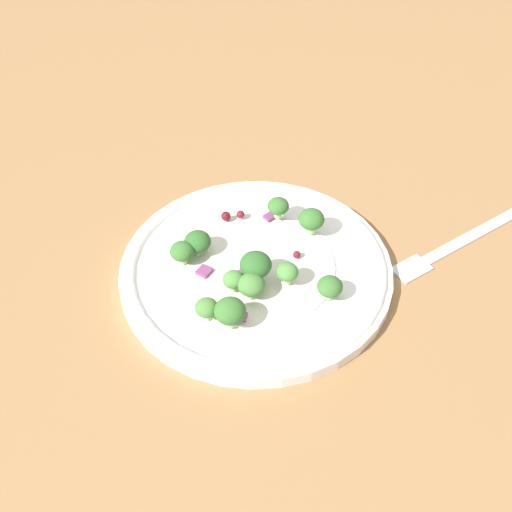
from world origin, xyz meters
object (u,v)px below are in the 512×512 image
plate (256,270)px  broccoli_floret_1 (288,271)px  fork (458,243)px  broccoli_floret_2 (251,285)px  broccoli_floret_0 (182,252)px

plate → broccoli_floret_1: size_ratio=12.64×
broccoli_floret_1 → fork: 18.85cm
broccoli_floret_1 → broccoli_floret_2: bearing=107.1°
plate → fork: (0.87, -20.80, -0.61)cm
broccoli_floret_2 → fork: size_ratio=0.14×
fork → broccoli_floret_1: bearing=101.1°
broccoli_floret_1 → broccoli_floret_0: bearing=65.4°
plate → broccoli_floret_2: size_ratio=10.33×
plate → broccoli_floret_0: bearing=77.1°
broccoli_floret_0 → broccoli_floret_1: size_ratio=1.13×
plate → broccoli_floret_0: (1.56, 6.80, 2.00)cm
broccoli_floret_2 → plate: bearing=-15.5°
broccoli_floret_1 → fork: size_ratio=0.12×
broccoli_floret_2 → fork: bearing=-77.9°
fork → broccoli_floret_2: bearing=102.1°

